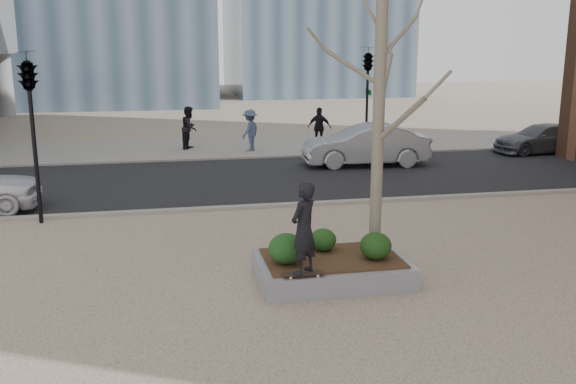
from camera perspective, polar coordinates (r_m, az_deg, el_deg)
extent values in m
plane|color=tan|center=(12.96, -0.43, -8.14)|extent=(120.00, 120.00, 0.00)
cube|color=black|center=(22.47, -5.28, 1.08)|extent=(60.00, 8.00, 0.02)
cube|color=gray|center=(29.32, -6.77, 3.91)|extent=(60.00, 6.00, 0.02)
cube|color=gray|center=(13.10, 3.90, -6.89)|extent=(3.00, 2.00, 0.45)
cube|color=#382314|center=(13.02, 3.92, -5.88)|extent=(2.70, 1.70, 0.04)
ellipsoid|color=#144018|center=(12.54, -0.14, -5.05)|extent=(0.71, 0.71, 0.60)
ellipsoid|color=#113712|center=(13.32, 3.14, -4.26)|extent=(0.55, 0.55, 0.47)
ellipsoid|color=#183310|center=(12.91, 7.80, -4.77)|extent=(0.64, 0.64, 0.54)
imported|color=black|center=(11.75, 1.40, -3.25)|extent=(0.74, 0.73, 1.73)
imported|color=#92959A|center=(25.02, 6.91, 4.16)|extent=(4.92, 2.00, 1.59)
imported|color=#4E5159|center=(29.81, 21.59, 4.44)|extent=(4.30, 1.91, 1.23)
imported|color=black|center=(29.08, -8.75, 5.68)|extent=(1.01, 1.12, 1.89)
imported|color=#405473|center=(28.26, -3.40, 5.51)|extent=(1.24, 1.34, 1.81)
imported|color=black|center=(29.19, 2.81, 5.76)|extent=(1.14, 0.82, 1.80)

